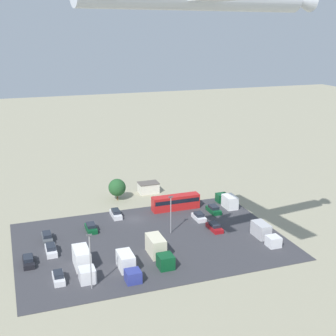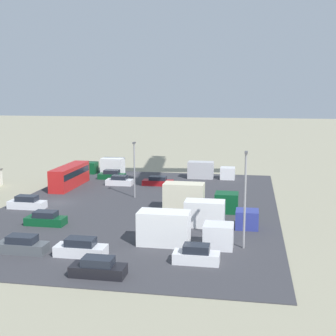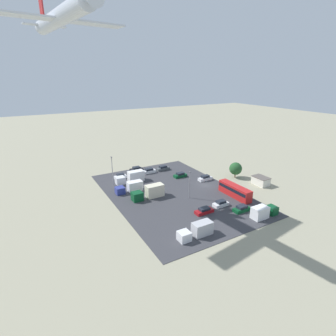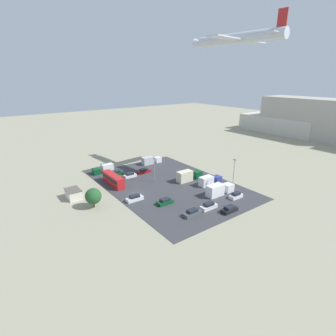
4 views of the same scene
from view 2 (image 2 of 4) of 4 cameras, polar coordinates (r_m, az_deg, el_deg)
The scene contains 19 objects.
ground_plane at distance 63.97m, azimuth -13.30°, elevation -4.21°, with size 400.00×400.00×0.00m, color gray.
parking_lot_surface at distance 60.41m, azimuth -3.36°, elevation -4.74°, with size 50.55×34.54×0.08m.
bus at distance 73.75m, azimuth -11.88°, elevation -0.89°, with size 10.85×2.46×3.28m.
parked_car_0 at distance 61.83m, azimuth -16.81°, elevation -4.11°, with size 1.79×4.69×1.65m.
parked_car_1 at distance 79.26m, azimuth -6.87°, elevation -0.87°, with size 1.99×4.45×1.54m.
parked_car_2 at distance 43.46m, azimuth -10.58°, elevation -9.60°, with size 1.86×4.66×1.66m.
parked_car_3 at distance 45.58m, azimuth -17.33°, elevation -8.99°, with size 1.81×4.69×1.63m.
parked_car_4 at distance 41.13m, azimuth 3.48°, elevation -10.57°, with size 1.74×4.02×1.65m.
parked_car_5 at distance 53.89m, azimuth -14.69°, elevation -6.04°, with size 1.91×4.40×1.54m.
parked_car_6 at distance 74.07m, azimuth -5.93°, elevation -1.58°, with size 1.89×4.16×1.52m.
parked_car_7 at distance 38.84m, azimuth -8.51°, elevation -11.97°, with size 1.87×4.47×1.54m.
parked_car_8 at distance 73.50m, azimuth -1.25°, elevation -1.66°, with size 1.90×4.75×1.42m.
parked_truck_0 at distance 45.27m, azimuth 1.36°, elevation -7.58°, with size 2.56×9.14×3.28m.
parked_truck_1 at distance 51.60m, azimuth 5.93°, elevation -5.72°, with size 2.44×8.00×2.83m.
parked_truck_2 at distance 84.17m, azimuth -7.51°, elevation 0.18°, with size 2.49×7.17×2.86m.
parked_truck_3 at distance 58.02m, azimuth 3.41°, elevation -3.71°, with size 2.58×9.16×3.41m.
parked_truck_4 at distance 79.32m, azimuth 4.93°, elevation -0.35°, with size 2.36×7.90×2.82m.
light_pole_lot_centre at distance 44.10m, azimuth 9.37°, elevation -3.39°, with size 0.90×0.28×9.24m.
light_pole_lot_edge at distance 64.63m, azimuth -4.12°, elevation 0.12°, with size 0.90×0.28×7.75m.
Camera 2 is at (56.93, 25.11, 14.85)m, focal length 50.00 mm.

